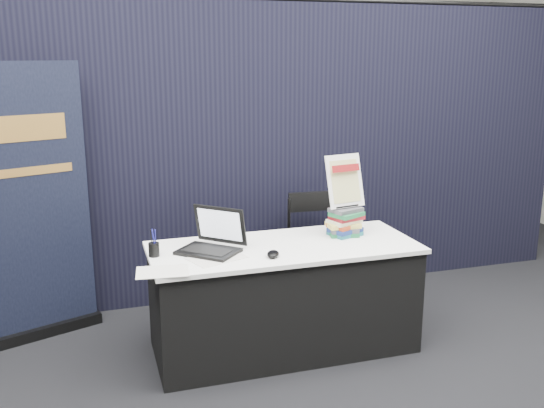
{
  "coord_description": "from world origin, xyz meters",
  "views": [
    {
      "loc": [
        -1.23,
        -3.13,
        2.0
      ],
      "look_at": [
        -0.08,
        0.55,
        1.04
      ],
      "focal_mm": 40.0,
      "sensor_mm": 36.0,
      "label": 1
    }
  ],
  "objects_px": {
    "display_table": "(284,297)",
    "pullup_banner": "(35,221)",
    "book_stack_short": "(344,229)",
    "book_stack_tall": "(345,221)",
    "laptop": "(206,241)",
    "stacking_chair": "(319,246)",
    "info_sign": "(345,182)"
  },
  "relations": [
    {
      "from": "pullup_banner",
      "to": "book_stack_tall",
      "type": "bearing_deg",
      "value": -36.83
    },
    {
      "from": "info_sign",
      "to": "stacking_chair",
      "type": "height_order",
      "value": "info_sign"
    },
    {
      "from": "stacking_chair",
      "to": "book_stack_short",
      "type": "bearing_deg",
      "value": -88.03
    },
    {
      "from": "book_stack_short",
      "to": "stacking_chair",
      "type": "xyz_separation_m",
      "value": [
        0.01,
        0.51,
        -0.29
      ]
    },
    {
      "from": "display_table",
      "to": "info_sign",
      "type": "relative_size",
      "value": 4.7
    },
    {
      "from": "laptop",
      "to": "book_stack_short",
      "type": "height_order",
      "value": "laptop"
    },
    {
      "from": "info_sign",
      "to": "book_stack_tall",
      "type": "bearing_deg",
      "value": -100.51
    },
    {
      "from": "laptop",
      "to": "info_sign",
      "type": "relative_size",
      "value": 1.31
    },
    {
      "from": "laptop",
      "to": "stacking_chair",
      "type": "bearing_deg",
      "value": 71.99
    },
    {
      "from": "info_sign",
      "to": "display_table",
      "type": "bearing_deg",
      "value": -175.45
    },
    {
      "from": "book_stack_tall",
      "to": "book_stack_short",
      "type": "distance_m",
      "value": 0.05
    },
    {
      "from": "laptop",
      "to": "stacking_chair",
      "type": "xyz_separation_m",
      "value": [
        1.02,
        0.57,
        -0.3
      ]
    },
    {
      "from": "book_stack_tall",
      "to": "book_stack_short",
      "type": "height_order",
      "value": "book_stack_tall"
    },
    {
      "from": "display_table",
      "to": "pullup_banner",
      "type": "relative_size",
      "value": 0.92
    },
    {
      "from": "pullup_banner",
      "to": "display_table",
      "type": "bearing_deg",
      "value": -44.49
    },
    {
      "from": "stacking_chair",
      "to": "pullup_banner",
      "type": "bearing_deg",
      "value": -179.41
    },
    {
      "from": "laptop",
      "to": "book_stack_short",
      "type": "distance_m",
      "value": 1.01
    },
    {
      "from": "laptop",
      "to": "book_stack_short",
      "type": "bearing_deg",
      "value": 46.23
    },
    {
      "from": "book_stack_short",
      "to": "book_stack_tall",
      "type": "bearing_deg",
      "value": -8.38
    },
    {
      "from": "book_stack_tall",
      "to": "stacking_chair",
      "type": "bearing_deg",
      "value": 89.61
    },
    {
      "from": "book_stack_short",
      "to": "pullup_banner",
      "type": "relative_size",
      "value": 0.12
    },
    {
      "from": "laptop",
      "to": "info_sign",
      "type": "height_order",
      "value": "info_sign"
    },
    {
      "from": "display_table",
      "to": "stacking_chair",
      "type": "xyz_separation_m",
      "value": [
        0.5,
        0.61,
        0.13
      ]
    },
    {
      "from": "display_table",
      "to": "book_stack_short",
      "type": "bearing_deg",
      "value": 11.96
    },
    {
      "from": "stacking_chair",
      "to": "display_table",
      "type": "bearing_deg",
      "value": -126.0
    },
    {
      "from": "display_table",
      "to": "laptop",
      "type": "xyz_separation_m",
      "value": [
        -0.52,
        0.04,
        0.44
      ]
    },
    {
      "from": "pullup_banner",
      "to": "info_sign",
      "type": "bearing_deg",
      "value": -36.05
    },
    {
      "from": "book_stack_short",
      "to": "pullup_banner",
      "type": "bearing_deg",
      "value": 164.0
    },
    {
      "from": "book_stack_tall",
      "to": "pullup_banner",
      "type": "xyz_separation_m",
      "value": [
        -2.1,
        0.6,
        0.02
      ]
    },
    {
      "from": "info_sign",
      "to": "pullup_banner",
      "type": "distance_m",
      "value": 2.19
    },
    {
      "from": "laptop",
      "to": "book_stack_short",
      "type": "xyz_separation_m",
      "value": [
        1.01,
        0.06,
        -0.02
      ]
    },
    {
      "from": "display_table",
      "to": "stacking_chair",
      "type": "distance_m",
      "value": 0.8
    }
  ]
}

